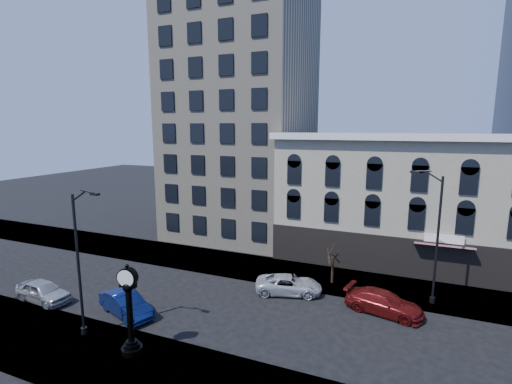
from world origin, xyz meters
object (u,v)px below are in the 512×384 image
at_px(street_clock, 130,313).
at_px(car_near_b, 126,304).
at_px(car_near_a, 43,291).
at_px(street_lamp_near, 83,225).

height_order(street_clock, car_near_b, street_clock).
bearing_deg(car_near_a, street_lamp_near, -103.82).
distance_m(street_lamp_near, car_near_a, 10.04).
bearing_deg(car_near_a, car_near_b, -79.54).
xyz_separation_m(car_near_a, car_near_b, (7.20, 0.79, 0.00)).
xyz_separation_m(street_clock, car_near_b, (-3.53, 3.52, -1.75)).
bearing_deg(street_lamp_near, car_near_b, 94.90).
bearing_deg(car_near_b, street_clock, -115.21).
height_order(street_clock, street_lamp_near, street_lamp_near).
bearing_deg(car_near_b, car_near_a, 115.90).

